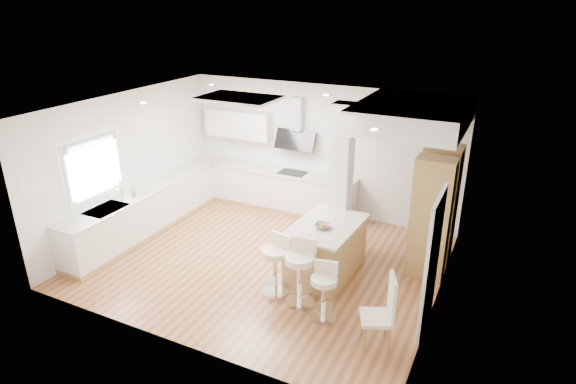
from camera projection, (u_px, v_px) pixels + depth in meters
The scene contains 18 objects.
ground at pixel (265, 260), 8.72m from camera, with size 6.00×6.00×0.00m, color #A96A3E.
ceiling at pixel (265, 260), 8.72m from camera, with size 6.00×5.00×0.02m, color white.
wall_back at pixel (320, 150), 10.28m from camera, with size 6.00×0.04×2.80m, color silver.
wall_left at pixel (129, 164), 9.42m from camera, with size 0.04×5.00×2.80m, color silver.
wall_right at pixel (445, 222), 6.97m from camera, with size 0.04×5.00×2.80m, color silver.
skylight at pixel (239, 98), 8.50m from camera, with size 4.10×2.10×0.06m.
window_left at pixel (93, 163), 8.54m from camera, with size 0.06×1.28×1.07m.
doorway_right at pixel (432, 265), 6.64m from camera, with size 0.05×1.00×2.10m.
counter_left at pixel (154, 206), 9.84m from camera, with size 0.63×4.50×1.35m.
counter_back at pixel (276, 178), 10.68m from camera, with size 3.62×0.63×2.50m.
pillar at pixel (341, 181), 8.56m from camera, with size 0.35×0.35×2.80m.
soffit at pixel (412, 115), 8.05m from camera, with size 1.78×2.20×0.40m.
oven_column at pixel (435, 209), 8.26m from camera, with size 0.63×1.21×2.10m.
peninsula at pixel (326, 248), 8.19m from camera, with size 1.08×1.56×0.99m.
bar_stool_a at pixel (275, 262), 7.59m from camera, with size 0.54×0.54×1.00m.
bar_stool_b at pixel (300, 269), 7.30m from camera, with size 0.52×0.52×1.07m.
bar_stool_c at pixel (324, 289), 6.98m from camera, with size 0.47×0.47×0.90m.
dining_chair at pixel (384, 309), 6.40m from camera, with size 0.55×0.55×1.08m.
Camera 1 is at (3.72, -6.66, 4.43)m, focal length 30.00 mm.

